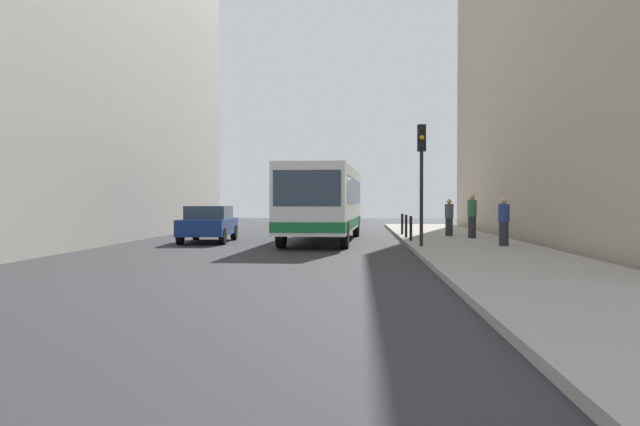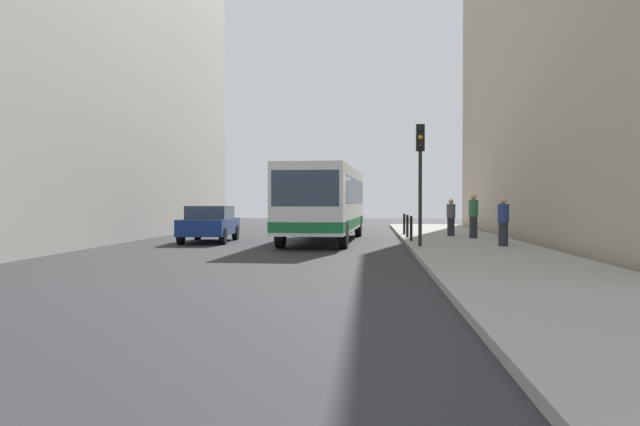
{
  "view_description": "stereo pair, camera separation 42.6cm",
  "coord_description": "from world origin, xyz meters",
  "px_view_note": "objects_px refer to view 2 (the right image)",
  "views": [
    {
      "loc": [
        1.43,
        -22.95,
        1.66
      ],
      "look_at": [
        -0.04,
        1.4,
        1.22
      ],
      "focal_mm": 35.79,
      "sensor_mm": 36.0,
      "label": 1
    },
    {
      "loc": [
        1.85,
        -22.92,
        1.66
      ],
      "look_at": [
        -0.04,
        1.4,
        1.22
      ],
      "focal_mm": 35.79,
      "sensor_mm": 36.0,
      "label": 2
    }
  ],
  "objects_px": {
    "bollard_mid": "(407,226)",
    "pedestrian_far_sidewalk": "(451,218)",
    "bollard_far": "(404,224)",
    "bollard_near": "(411,228)",
    "bus": "(325,200)",
    "car_behind_bus": "(337,217)",
    "pedestrian_near_signal": "(503,222)",
    "car_beside_bus": "(210,223)",
    "traffic_light": "(420,161)",
    "pedestrian_mid_sidewalk": "(473,216)"
  },
  "relations": [
    {
      "from": "bollard_near",
      "to": "pedestrian_mid_sidewalk",
      "type": "height_order",
      "value": "pedestrian_mid_sidewalk"
    },
    {
      "from": "bollard_mid",
      "to": "pedestrian_far_sidewalk",
      "type": "distance_m",
      "value": 2.31
    },
    {
      "from": "traffic_light",
      "to": "pedestrian_mid_sidewalk",
      "type": "xyz_separation_m",
      "value": [
        2.56,
        4.97,
        -1.94
      ]
    },
    {
      "from": "pedestrian_mid_sidewalk",
      "to": "bus",
      "type": "bearing_deg",
      "value": -160.37
    },
    {
      "from": "car_behind_bus",
      "to": "bollard_mid",
      "type": "height_order",
      "value": "car_behind_bus"
    },
    {
      "from": "bollard_far",
      "to": "bollard_near",
      "type": "bearing_deg",
      "value": -90.0
    },
    {
      "from": "traffic_light",
      "to": "pedestrian_far_sidewalk",
      "type": "distance_m",
      "value": 7.22
    },
    {
      "from": "pedestrian_far_sidewalk",
      "to": "bollard_far",
      "type": "bearing_deg",
      "value": -122.38
    },
    {
      "from": "traffic_light",
      "to": "bollard_near",
      "type": "xyz_separation_m",
      "value": [
        -0.1,
        3.07,
        -2.38
      ]
    },
    {
      "from": "bollard_near",
      "to": "pedestrian_far_sidewalk",
      "type": "bearing_deg",
      "value": 61.38
    },
    {
      "from": "car_beside_bus",
      "to": "pedestrian_far_sidewalk",
      "type": "distance_m",
      "value": 10.43
    },
    {
      "from": "bollard_near",
      "to": "pedestrian_near_signal",
      "type": "bearing_deg",
      "value": -42.67
    },
    {
      "from": "traffic_light",
      "to": "bollard_near",
      "type": "bearing_deg",
      "value": 91.87
    },
    {
      "from": "car_beside_bus",
      "to": "pedestrian_near_signal",
      "type": "height_order",
      "value": "pedestrian_near_signal"
    },
    {
      "from": "car_behind_bus",
      "to": "traffic_light",
      "type": "height_order",
      "value": "traffic_light"
    },
    {
      "from": "bollard_far",
      "to": "pedestrian_mid_sidewalk",
      "type": "height_order",
      "value": "pedestrian_mid_sidewalk"
    },
    {
      "from": "bollard_near",
      "to": "pedestrian_far_sidewalk",
      "type": "distance_m",
      "value": 4.12
    },
    {
      "from": "car_beside_bus",
      "to": "bollard_near",
      "type": "bearing_deg",
      "value": 170.08
    },
    {
      "from": "traffic_light",
      "to": "pedestrian_near_signal",
      "type": "relative_size",
      "value": 2.49
    },
    {
      "from": "car_behind_bus",
      "to": "traffic_light",
      "type": "relative_size",
      "value": 1.09
    },
    {
      "from": "bus",
      "to": "car_behind_bus",
      "type": "bearing_deg",
      "value": -87.26
    },
    {
      "from": "car_behind_bus",
      "to": "pedestrian_near_signal",
      "type": "bearing_deg",
      "value": 117.06
    },
    {
      "from": "pedestrian_near_signal",
      "to": "car_beside_bus",
      "type": "bearing_deg",
      "value": 80.59
    },
    {
      "from": "car_beside_bus",
      "to": "traffic_light",
      "type": "distance_m",
      "value": 9.44
    },
    {
      "from": "bollard_near",
      "to": "bollard_mid",
      "type": "distance_m",
      "value": 2.43
    },
    {
      "from": "bus",
      "to": "bollard_near",
      "type": "height_order",
      "value": "bus"
    },
    {
      "from": "bus",
      "to": "pedestrian_mid_sidewalk",
      "type": "xyz_separation_m",
      "value": [
        6.1,
        0.14,
        -0.66
      ]
    },
    {
      "from": "car_beside_bus",
      "to": "bollard_mid",
      "type": "relative_size",
      "value": 4.72
    },
    {
      "from": "pedestrian_near_signal",
      "to": "traffic_light",
      "type": "bearing_deg",
      "value": 106.62
    },
    {
      "from": "bollard_far",
      "to": "bollard_mid",
      "type": "bearing_deg",
      "value": -90.0
    },
    {
      "from": "bollard_mid",
      "to": "pedestrian_far_sidewalk",
      "type": "bearing_deg",
      "value": 30.7
    },
    {
      "from": "car_behind_bus",
      "to": "bollard_near",
      "type": "bearing_deg",
      "value": 109.47
    },
    {
      "from": "bus",
      "to": "bollard_mid",
      "type": "relative_size",
      "value": 11.72
    },
    {
      "from": "traffic_light",
      "to": "bollard_far",
      "type": "height_order",
      "value": "traffic_light"
    },
    {
      "from": "car_behind_bus",
      "to": "bollard_far",
      "type": "bearing_deg",
      "value": 121.75
    },
    {
      "from": "bus",
      "to": "car_beside_bus",
      "type": "xyz_separation_m",
      "value": [
        -4.69,
        -0.76,
        -0.94
      ]
    },
    {
      "from": "bollard_mid",
      "to": "pedestrian_near_signal",
      "type": "xyz_separation_m",
      "value": [
        2.92,
        -5.13,
        0.34
      ]
    },
    {
      "from": "bus",
      "to": "pedestrian_mid_sidewalk",
      "type": "relative_size",
      "value": 6.13
    },
    {
      "from": "bus",
      "to": "car_behind_bus",
      "type": "height_order",
      "value": "bus"
    },
    {
      "from": "bollard_near",
      "to": "car_beside_bus",
      "type": "bearing_deg",
      "value": 172.99
    },
    {
      "from": "traffic_light",
      "to": "bus",
      "type": "bearing_deg",
      "value": 126.2
    },
    {
      "from": "bollard_mid",
      "to": "pedestrian_far_sidewalk",
      "type": "height_order",
      "value": "pedestrian_far_sidewalk"
    },
    {
      "from": "bollard_far",
      "to": "pedestrian_far_sidewalk",
      "type": "xyz_separation_m",
      "value": [
        1.97,
        -1.27,
        0.33
      ]
    },
    {
      "from": "bollard_near",
      "to": "bollard_far",
      "type": "bearing_deg",
      "value": 90.0
    },
    {
      "from": "pedestrian_near_signal",
      "to": "bus",
      "type": "bearing_deg",
      "value": 64.04
    },
    {
      "from": "bollard_far",
      "to": "pedestrian_near_signal",
      "type": "height_order",
      "value": "pedestrian_near_signal"
    },
    {
      "from": "pedestrian_far_sidewalk",
      "to": "bollard_near",
      "type": "bearing_deg",
      "value": -28.18
    },
    {
      "from": "bollard_far",
      "to": "car_beside_bus",
      "type": "bearing_deg",
      "value": -154.54
    },
    {
      "from": "bollard_near",
      "to": "bollard_far",
      "type": "distance_m",
      "value": 4.87
    },
    {
      "from": "bus",
      "to": "pedestrian_far_sidewalk",
      "type": "distance_m",
      "value": 5.76
    }
  ]
}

